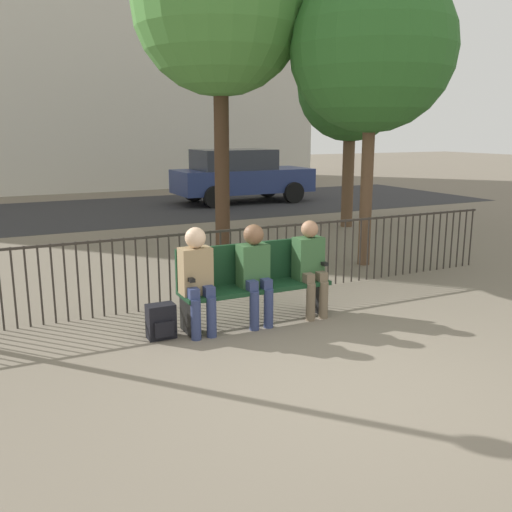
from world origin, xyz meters
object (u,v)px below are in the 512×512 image
(seated_person_0, at_px, (197,274))
(tree_0, at_px, (220,7))
(tree_2, at_px, (351,88))
(seated_person_2, at_px, (310,263))
(parked_car_0, at_px, (240,175))
(backpack, at_px, (161,322))
(park_bench, at_px, (253,280))
(tree_1, at_px, (372,49))
(seated_person_1, at_px, (255,268))

(seated_person_0, xyz_separation_m, tree_0, (1.75, 3.43, 3.47))
(tree_0, bearing_deg, tree_2, 24.44)
(seated_person_0, relative_size, tree_2, 0.28)
(seated_person_2, bearing_deg, parked_car_0, 69.70)
(backpack, distance_m, parked_car_0, 11.75)
(tree_2, bearing_deg, seated_person_2, -128.87)
(park_bench, xyz_separation_m, backpack, (-1.15, -0.09, -0.31))
(seated_person_0, distance_m, seated_person_2, 1.44)
(tree_2, distance_m, parked_car_0, 5.61)
(backpack, bearing_deg, tree_1, 24.50)
(seated_person_2, height_order, tree_0, tree_0)
(tree_0, distance_m, tree_2, 4.38)
(backpack, relative_size, tree_0, 0.07)
(seated_person_0, relative_size, parked_car_0, 0.28)
(seated_person_0, bearing_deg, tree_2, 42.69)
(backpack, bearing_deg, seated_person_0, -5.07)
(seated_person_2, xyz_separation_m, backpack, (-1.85, 0.04, -0.47))
(seated_person_2, relative_size, tree_1, 0.25)
(seated_person_1, height_order, seated_person_2, seated_person_1)
(seated_person_0, xyz_separation_m, seated_person_2, (1.44, -0.00, -0.02))
(seated_person_1, bearing_deg, tree_2, 46.49)
(parked_car_0, bearing_deg, tree_1, -100.71)
(seated_person_2, bearing_deg, backpack, 178.82)
(seated_person_2, bearing_deg, tree_1, 40.47)
(seated_person_2, relative_size, tree_2, 0.27)
(seated_person_0, bearing_deg, backpack, 174.93)
(tree_1, xyz_separation_m, tree_2, (1.96, 3.29, -0.33))
(seated_person_1, relative_size, seated_person_2, 1.01)
(backpack, bearing_deg, seated_person_1, -1.93)
(tree_2, bearing_deg, tree_0, -155.56)
(tree_0, height_order, parked_car_0, tree_0)
(park_bench, height_order, parked_car_0, parked_car_0)
(seated_person_1, xyz_separation_m, parked_car_0, (4.56, 10.31, 0.17))
(backpack, distance_m, tree_1, 5.54)
(seated_person_0, xyz_separation_m, tree_1, (3.66, 1.89, 2.76))
(seated_person_1, bearing_deg, seated_person_2, -0.06)
(seated_person_2, xyz_separation_m, tree_0, (0.31, 3.43, 3.49))
(parked_car_0, bearing_deg, seated_person_1, -113.84)
(tree_1, bearing_deg, park_bench, -148.89)
(seated_person_1, xyz_separation_m, tree_2, (4.92, 5.19, 2.43))
(tree_1, bearing_deg, seated_person_0, -152.66)
(tree_0, distance_m, parked_car_0, 8.40)
(tree_0, bearing_deg, seated_person_0, -117.07)
(tree_1, bearing_deg, parked_car_0, 79.29)
(tree_2, bearing_deg, park_bench, -134.00)
(backpack, distance_m, tree_2, 8.46)
(tree_0, distance_m, tree_1, 2.55)
(tree_2, bearing_deg, tree_1, -120.76)
(seated_person_0, xyz_separation_m, parked_car_0, (5.26, 10.31, 0.16))
(seated_person_1, relative_size, tree_2, 0.27)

